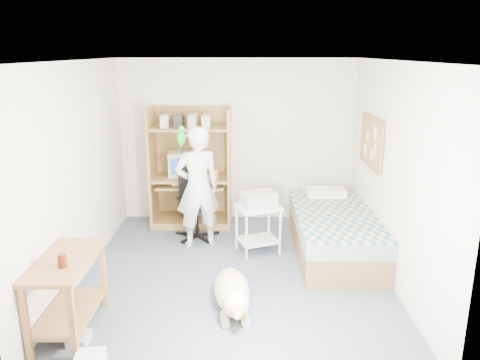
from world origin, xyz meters
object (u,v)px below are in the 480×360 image
Objects in this scene: dog at (232,292)px; printer_cart at (258,221)px; bed at (335,233)px; person at (198,187)px; computer_hutch at (191,172)px; office_chair at (196,213)px; side_desk at (67,284)px.

printer_cart reaches higher than dog.
dog is at bearing -122.93° from printer_cart.
bed is 1.22× the size of person.
office_chair is at bearing -78.63° from computer_hutch.
computer_hutch reaches higher than printer_cart.
side_desk is at bearing -147.50° from bed.
computer_hutch is 1.80× the size of office_chair.
side_desk reaches higher than bed.
side_desk is at bearing -106.14° from computer_hutch.
bed is at bearing 40.13° from dog.
side_desk is 2.34m from person.
person reaches higher than bed.
person reaches higher than side_desk.
dog is (0.69, -2.53, -0.63)m from computer_hutch.
dog is at bearing -74.78° from computer_hutch.
bed is 2.02× the size of side_desk.
side_desk is 2.57m from office_chair.
side_desk is 1.00× the size of office_chair.
bed is 1.97m from office_chair.
bed is at bearing 152.10° from person.
bed is at bearing -29.29° from computer_hutch.
office_chair is 0.57m from person.
person is at bearing 100.08° from dog.
computer_hutch is at bearing 73.86° from side_desk.
bed is 1.93m from dog.
computer_hutch is 0.89× the size of bed.
side_desk is (-2.85, -1.82, 0.21)m from bed.
computer_hutch reaches higher than person.
dog is (1.54, 0.41, -0.31)m from side_desk.
dog is at bearing 14.95° from side_desk.
printer_cart is (0.31, 1.45, 0.24)m from dog.
person reaches higher than dog.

